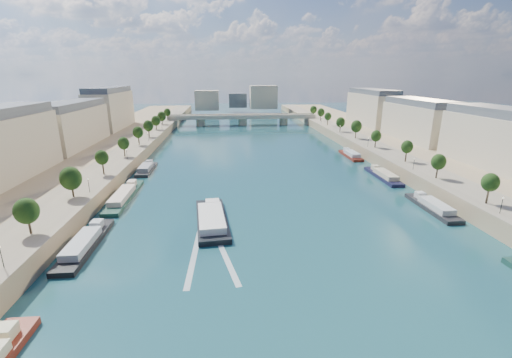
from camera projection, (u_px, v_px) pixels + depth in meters
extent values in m
plane|color=#0C2B37|center=(261.00, 175.00, 132.32)|extent=(700.00, 700.00, 0.00)
cube|color=#9E8460|center=(66.00, 174.00, 125.43)|extent=(44.00, 520.00, 5.00)
cube|color=#9E8460|center=(439.00, 165.00, 137.75)|extent=(44.00, 520.00, 5.00)
cube|color=gray|center=(108.00, 166.00, 125.97)|extent=(14.00, 520.00, 0.10)
cube|color=gray|center=(404.00, 160.00, 135.72)|extent=(14.00, 520.00, 0.10)
cylinder|color=#382B1E|center=(25.00, 229.00, 70.36)|extent=(0.50, 0.50, 3.82)
ellipsoid|color=black|center=(22.00, 213.00, 69.30)|extent=(4.80, 4.80, 5.52)
cylinder|color=#382B1E|center=(74.00, 191.00, 93.21)|extent=(0.50, 0.50, 3.82)
ellipsoid|color=black|center=(72.00, 179.00, 92.16)|extent=(4.80, 4.80, 5.52)
cylinder|color=#382B1E|center=(103.00, 168.00, 116.07)|extent=(0.50, 0.50, 3.82)
ellipsoid|color=black|center=(102.00, 158.00, 115.02)|extent=(4.80, 4.80, 5.52)
cylinder|color=#382B1E|center=(123.00, 153.00, 138.93)|extent=(0.50, 0.50, 3.82)
ellipsoid|color=black|center=(122.00, 144.00, 137.88)|extent=(4.80, 4.80, 5.52)
cylinder|color=#382B1E|center=(137.00, 142.00, 161.79)|extent=(0.50, 0.50, 3.82)
ellipsoid|color=black|center=(137.00, 134.00, 160.74)|extent=(4.80, 4.80, 5.52)
cylinder|color=#382B1E|center=(148.00, 133.00, 184.65)|extent=(0.50, 0.50, 3.82)
ellipsoid|color=black|center=(148.00, 127.00, 183.60)|extent=(4.80, 4.80, 5.52)
cylinder|color=#382B1E|center=(157.00, 127.00, 207.50)|extent=(0.50, 0.50, 3.82)
ellipsoid|color=black|center=(156.00, 121.00, 206.45)|extent=(4.80, 4.80, 5.52)
cylinder|color=#382B1E|center=(163.00, 122.00, 230.36)|extent=(0.50, 0.50, 3.82)
ellipsoid|color=black|center=(163.00, 116.00, 229.31)|extent=(4.80, 4.80, 5.52)
cylinder|color=#382B1E|center=(169.00, 117.00, 253.22)|extent=(0.50, 0.50, 3.82)
ellipsoid|color=black|center=(168.00, 113.00, 252.17)|extent=(4.80, 4.80, 5.52)
cylinder|color=#382B1E|center=(495.00, 199.00, 87.38)|extent=(0.50, 0.50, 3.82)
ellipsoid|color=black|center=(498.00, 186.00, 86.33)|extent=(4.80, 4.80, 5.52)
cylinder|color=#382B1E|center=(439.00, 173.00, 110.24)|extent=(0.50, 0.50, 3.82)
ellipsoid|color=black|center=(441.00, 162.00, 109.19)|extent=(4.80, 4.80, 5.52)
cylinder|color=#382B1E|center=(402.00, 156.00, 133.10)|extent=(0.50, 0.50, 3.82)
ellipsoid|color=black|center=(403.00, 147.00, 132.05)|extent=(4.80, 4.80, 5.52)
cylinder|color=#382B1E|center=(376.00, 144.00, 155.96)|extent=(0.50, 0.50, 3.82)
ellipsoid|color=black|center=(377.00, 136.00, 154.91)|extent=(4.80, 4.80, 5.52)
cylinder|color=#382B1E|center=(357.00, 135.00, 178.82)|extent=(0.50, 0.50, 3.82)
ellipsoid|color=black|center=(357.00, 128.00, 177.76)|extent=(4.80, 4.80, 5.52)
cylinder|color=#382B1E|center=(342.00, 128.00, 201.67)|extent=(0.50, 0.50, 3.82)
ellipsoid|color=black|center=(342.00, 122.00, 200.62)|extent=(4.80, 4.80, 5.52)
cylinder|color=#382B1E|center=(330.00, 123.00, 224.53)|extent=(0.50, 0.50, 3.82)
ellipsoid|color=black|center=(330.00, 117.00, 223.48)|extent=(4.80, 4.80, 5.52)
cylinder|color=#382B1E|center=(320.00, 118.00, 247.39)|extent=(0.50, 0.50, 3.82)
ellipsoid|color=black|center=(320.00, 113.00, 246.34)|extent=(4.80, 4.80, 5.52)
cylinder|color=#382B1E|center=(312.00, 115.00, 270.25)|extent=(0.50, 0.50, 3.82)
ellipsoid|color=black|center=(312.00, 110.00, 269.20)|extent=(4.80, 4.80, 5.52)
cylinder|color=black|center=(2.00, 258.00, 59.11)|extent=(0.14, 0.14, 4.00)
cylinder|color=black|center=(89.00, 186.00, 97.21)|extent=(0.14, 0.14, 4.00)
sphere|color=#FFE5B2|center=(88.00, 179.00, 96.60)|extent=(0.36, 0.36, 0.36)
cylinder|color=black|center=(127.00, 155.00, 135.31)|extent=(0.14, 0.14, 4.00)
sphere|color=#FFE5B2|center=(126.00, 149.00, 134.69)|extent=(0.36, 0.36, 0.36)
cylinder|color=black|center=(148.00, 137.00, 173.41)|extent=(0.14, 0.14, 4.00)
sphere|color=#FFE5B2|center=(148.00, 133.00, 172.79)|extent=(0.36, 0.36, 0.36)
cylinder|color=black|center=(162.00, 126.00, 211.50)|extent=(0.14, 0.14, 4.00)
sphere|color=#FFE5B2|center=(162.00, 122.00, 210.89)|extent=(0.36, 0.36, 0.36)
cylinder|color=black|center=(501.00, 206.00, 82.38)|extent=(0.14, 0.14, 4.00)
sphere|color=#FFE5B2|center=(503.00, 198.00, 81.77)|extent=(0.36, 0.36, 0.36)
cylinder|color=black|center=(414.00, 164.00, 120.48)|extent=(0.14, 0.14, 4.00)
sphere|color=#FFE5B2|center=(414.00, 159.00, 119.86)|extent=(0.36, 0.36, 0.36)
cylinder|color=black|center=(368.00, 143.00, 158.58)|extent=(0.14, 0.14, 4.00)
sphere|color=#FFE5B2|center=(368.00, 138.00, 157.96)|extent=(0.36, 0.36, 0.36)
cylinder|color=black|center=(340.00, 130.00, 196.67)|extent=(0.14, 0.14, 4.00)
sphere|color=#FFE5B2|center=(340.00, 126.00, 196.06)|extent=(0.36, 0.36, 0.36)
cylinder|color=black|center=(321.00, 121.00, 234.77)|extent=(0.14, 0.14, 4.00)
sphere|color=#FFE5B2|center=(321.00, 118.00, 234.16)|extent=(0.36, 0.36, 0.36)
cube|color=#C1AF94|center=(72.00, 125.00, 159.71)|extent=(16.00, 52.00, 20.00)
cube|color=#474C54|center=(68.00, 99.00, 156.32)|extent=(14.72, 50.44, 3.20)
cube|color=#C1AF94|center=(111.00, 112.00, 214.95)|extent=(16.00, 52.00, 20.00)
cube|color=#474C54|center=(108.00, 93.00, 211.56)|extent=(14.72, 50.44, 3.20)
cube|color=#C1AF94|center=(509.00, 142.00, 119.01)|extent=(16.00, 52.00, 20.00)
cube|color=#C1AF94|center=(419.00, 120.00, 174.25)|extent=(16.00, 52.00, 20.00)
cube|color=#474C54|center=(422.00, 97.00, 170.86)|extent=(14.72, 50.44, 3.20)
cube|color=#C1AF94|center=(372.00, 109.00, 229.49)|extent=(16.00, 52.00, 20.00)
cube|color=#474C54|center=(373.00, 92.00, 226.10)|extent=(14.72, 50.44, 3.20)
cube|color=#C1AF94|center=(207.00, 100.00, 325.67)|extent=(22.00, 18.00, 18.00)
cube|color=#C1AF94|center=(263.00, 97.00, 339.31)|extent=(26.00, 20.00, 22.00)
cube|color=#474C54|center=(238.00, 100.00, 352.63)|extent=(18.00, 16.00, 14.00)
cube|color=#C1B79E|center=(242.00, 117.00, 262.39)|extent=(112.00, 11.00, 2.20)
cube|color=#C1B79E|center=(243.00, 116.00, 257.19)|extent=(112.00, 0.80, 0.90)
cube|color=#C1B79E|center=(242.00, 114.00, 266.71)|extent=(112.00, 0.80, 0.90)
cylinder|color=#C1B79E|center=(201.00, 122.00, 260.73)|extent=(6.40, 6.40, 5.00)
cylinder|color=#C1B79E|center=(243.00, 122.00, 263.47)|extent=(6.40, 6.40, 5.00)
cylinder|color=#C1B79E|center=(284.00, 121.00, 266.21)|extent=(6.40, 6.40, 5.00)
cube|color=#C1B79E|center=(174.00, 123.00, 259.02)|extent=(6.00, 12.00, 5.00)
cube|color=#C1B79E|center=(309.00, 121.00, 267.92)|extent=(6.00, 12.00, 5.00)
cube|color=black|center=(212.00, 221.00, 90.35)|extent=(10.19, 27.65, 1.93)
cube|color=white|center=(211.00, 218.00, 87.75)|extent=(7.93, 18.09, 1.74)
cube|color=white|center=(213.00, 203.00, 97.54)|extent=(4.15, 3.59, 1.80)
cube|color=silver|center=(194.00, 255.00, 73.99)|extent=(1.97, 26.02, 0.04)
cube|color=silver|center=(224.00, 253.00, 74.54)|extent=(6.71, 25.66, 0.04)
cube|color=beige|center=(6.00, 332.00, 48.93)|extent=(2.50, 2.54, 1.80)
cube|color=black|center=(86.00, 245.00, 77.38)|extent=(5.00, 25.34, 1.80)
cube|color=#AAB0B6|center=(81.00, 243.00, 74.95)|extent=(4.10, 13.94, 1.60)
cube|color=#AAB0B6|center=(97.00, 224.00, 84.10)|extent=(2.50, 3.04, 1.80)
cube|color=#1A4334|center=(125.00, 197.00, 107.59)|extent=(5.00, 30.87, 1.80)
cube|color=beige|center=(122.00, 195.00, 104.74)|extent=(4.10, 16.98, 1.60)
cube|color=beige|center=(132.00, 183.00, 115.89)|extent=(2.50, 3.70, 1.80)
cube|color=#272729|center=(147.00, 170.00, 138.27)|extent=(5.00, 19.98, 1.80)
cube|color=gray|center=(146.00, 167.00, 136.25)|extent=(4.10, 10.99, 1.60)
cube|color=gray|center=(149.00, 162.00, 143.45)|extent=(2.50, 2.40, 1.80)
cube|color=#242426|center=(432.00, 209.00, 98.71)|extent=(5.00, 21.97, 1.80)
cube|color=silver|center=(436.00, 205.00, 96.54)|extent=(4.10, 12.08, 1.60)
cube|color=silver|center=(420.00, 195.00, 104.46)|extent=(2.50, 2.64, 1.80)
cube|color=#181733|center=(383.00, 177.00, 129.04)|extent=(5.00, 24.10, 1.80)
cube|color=beige|center=(386.00, 174.00, 126.71)|extent=(4.10, 13.26, 1.60)
cube|color=beige|center=(375.00, 167.00, 135.40)|extent=(2.50, 2.89, 1.80)
cube|color=maroon|center=(351.00, 156.00, 161.92)|extent=(5.00, 20.87, 1.80)
cube|color=silver|center=(352.00, 154.00, 159.84)|extent=(4.10, 11.48, 1.60)
cube|color=silver|center=(346.00, 150.00, 167.36)|extent=(2.50, 2.50, 1.80)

